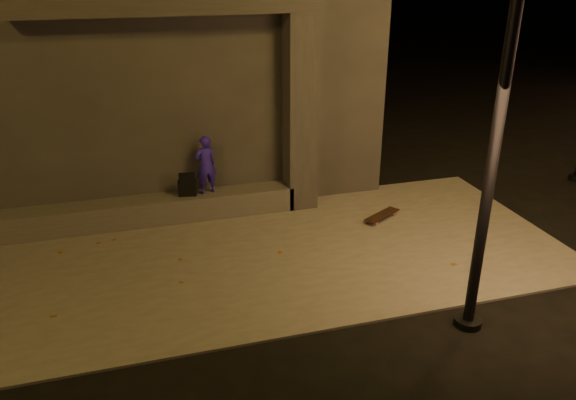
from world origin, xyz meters
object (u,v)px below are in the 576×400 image
object	(u,v)px
backpack	(187,187)
skateboard	(382,215)
column	(300,114)
street_lamp_0	(514,22)
skateboarder	(206,165)

from	to	relation	value
backpack	skateboard	distance (m)	3.61
backpack	skateboard	xyz separation A→B (m)	(3.41, -1.07, -0.53)
column	street_lamp_0	xyz separation A→B (m)	(1.00, -4.33, 2.02)
skateboarder	street_lamp_0	bearing A→B (deg)	109.10
skateboard	street_lamp_0	distance (m)	4.97
column	backpack	distance (m)	2.46
backpack	skateboarder	bearing A→B (deg)	8.63
column	street_lamp_0	distance (m)	4.88
column	skateboarder	bearing A→B (deg)	180.00
column	skateboard	bearing A→B (deg)	-40.50
column	backpack	xyz separation A→B (m)	(-2.15, 0.00, -1.19)
column	skateboarder	size ratio (longest dim) A/B	3.31
skateboarder	backpack	size ratio (longest dim) A/B	2.37
column	skateboarder	distance (m)	1.96
backpack	column	bearing A→B (deg)	8.63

